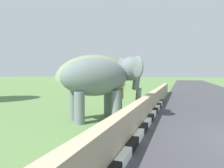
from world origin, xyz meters
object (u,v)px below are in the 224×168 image
at_px(bus_orange, 102,74).
at_px(elephant, 103,78).
at_px(cow_near, 113,83).
at_px(person_handler, 120,96).
at_px(cow_mid, 108,83).

bearing_deg(bus_orange, elephant, -158.39).
bearing_deg(cow_near, elephant, -163.17).
relative_size(person_handler, cow_near, 0.86).
height_order(cow_near, cow_mid, same).
height_order(bus_orange, cow_near, bus_orange).
distance_m(person_handler, bus_orange, 22.71).
distance_m(elephant, cow_near, 17.32).
bearing_deg(cow_mid, elephant, -160.89).
bearing_deg(cow_mid, bus_orange, 29.14).
relative_size(bus_orange, cow_near, 5.14).
distance_m(person_handler, cow_mid, 16.76).
distance_m(person_handler, cow_near, 16.21).
xyz_separation_m(cow_near, cow_mid, (0.28, 0.82, 0.00)).
relative_size(cow_near, cow_mid, 1.00).
relative_size(elephant, person_handler, 2.33).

